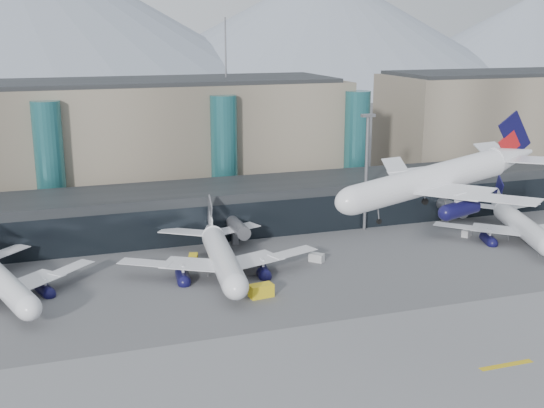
{
  "coord_description": "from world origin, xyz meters",
  "views": [
    {
      "loc": [
        -35.54,
        -82.78,
        43.26
      ],
      "look_at": [
        3.03,
        32.0,
        11.98
      ],
      "focal_mm": 45.0,
      "sensor_mm": 36.0,
      "label": 1
    }
  ],
  "objects": [
    {
      "name": "runway_strip",
      "position": [
        0.0,
        -15.0,
        0.02
      ],
      "size": [
        400.0,
        40.0,
        0.04
      ],
      "primitive_type": "cube",
      "color": "slate",
      "rests_on": "ground"
    },
    {
      "name": "veh_d",
      "position": [
        48.54,
        36.27,
        0.76
      ],
      "size": [
        2.99,
        2.69,
        1.52
      ],
      "primitive_type": "cube",
      "rotation": [
        0.0,
        0.0,
        0.61
      ],
      "color": "beige",
      "rests_on": "ground"
    },
    {
      "name": "teal_towers",
      "position": [
        -14.99,
        74.01,
        14.01
      ],
      "size": [
        116.4,
        19.4,
        46.0
      ],
      "color": "#26676C",
      "rests_on": "ground"
    },
    {
      "name": "lightmast_mid",
      "position": [
        30.0,
        48.0,
        14.42
      ],
      "size": [
        3.0,
        1.2,
        25.6
      ],
      "color": "slate",
      "rests_on": "ground"
    },
    {
      "name": "runway_markings",
      "position": [
        -0.0,
        -15.0,
        0.05
      ],
      "size": [
        128.0,
        1.0,
        0.02
      ],
      "color": "gold",
      "rests_on": "ground"
    },
    {
      "name": "mountain_ridge",
      "position": [
        15.97,
        380.0,
        45.74
      ],
      "size": [
        910.0,
        400.0,
        110.0
      ],
      "color": "gray",
      "rests_on": "ground"
    },
    {
      "name": "jet_parked_right",
      "position": [
        58.15,
        32.44,
        4.56
      ],
      "size": [
        35.58,
        37.55,
        12.06
      ],
      "rotation": [
        0.0,
        0.0,
        1.25
      ],
      "color": "white",
      "rests_on": "ground"
    },
    {
      "name": "ground",
      "position": [
        0.0,
        0.0,
        0.0
      ],
      "size": [
        900.0,
        900.0,
        0.0
      ],
      "primitive_type": "plane",
      "color": "#515154",
      "rests_on": "ground"
    },
    {
      "name": "terminal_east",
      "position": [
        95.0,
        90.0,
        15.44
      ],
      "size": [
        70.0,
        30.0,
        31.0
      ],
      "color": "gray",
      "rests_on": "ground"
    },
    {
      "name": "veh_e",
      "position": [
        64.29,
        32.07,
        0.9
      ],
      "size": [
        3.34,
        2.11,
        1.8
      ],
      "primitive_type": "cube",
      "rotation": [
        0.0,
        0.0,
        0.1
      ],
      "color": "yellow",
      "rests_on": "ground"
    },
    {
      "name": "veh_b",
      "position": [
        -10.59,
        38.69,
        0.76
      ],
      "size": [
        2.31,
        3.0,
        1.52
      ],
      "primitive_type": "cube",
      "rotation": [
        0.0,
        0.0,
        1.28
      ],
      "color": "yellow",
      "rests_on": "ground"
    },
    {
      "name": "jet_parked_mid",
      "position": [
        -6.86,
        32.56,
        4.71
      ],
      "size": [
        38.48,
        38.2,
        12.46
      ],
      "rotation": [
        0.0,
        0.0,
        1.46
      ],
      "color": "white",
      "rests_on": "ground"
    },
    {
      "name": "veh_h",
      "position": [
        -3.58,
        18.0,
        1.09
      ],
      "size": [
        4.19,
        2.55,
        2.19
      ],
      "primitive_type": "cube",
      "rotation": [
        0.0,
        0.0,
        0.12
      ],
      "color": "yellow",
      "rests_on": "ground"
    },
    {
      "name": "veh_g",
      "position": [
        11.85,
        31.46,
        0.8
      ],
      "size": [
        3.04,
        3.09,
        1.6
      ],
      "primitive_type": "cube",
      "rotation": [
        0.0,
        0.0,
        -0.82
      ],
      "color": "beige",
      "rests_on": "ground"
    },
    {
      "name": "hero_jet",
      "position": [
        14.54,
        -6.63,
        25.28
      ],
      "size": [
        32.31,
        32.63,
        10.55
      ],
      "rotation": [
        0.0,
        -0.14,
        0.1
      ],
      "color": "white",
      "rests_on": "ground"
    },
    {
      "name": "veh_c",
      "position": [
        -1.78,
        28.99,
        0.87
      ],
      "size": [
        3.56,
        2.91,
        1.75
      ],
      "primitive_type": "cube",
      "rotation": [
        0.0,
        0.0,
        -0.47
      ],
      "color": "#4B4B50",
      "rests_on": "ground"
    },
    {
      "name": "concourse",
      "position": [
        -0.02,
        57.73,
        4.97
      ],
      "size": [
        170.0,
        27.0,
        10.0
      ],
      "color": "black",
      "rests_on": "ground"
    },
    {
      "name": "terminal_main",
      "position": [
        -25.0,
        90.0,
        15.44
      ],
      "size": [
        130.0,
        30.0,
        31.0
      ],
      "color": "gray",
      "rests_on": "ground"
    }
  ]
}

